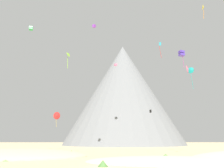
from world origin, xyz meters
TOP-DOWN VIEW (x-y plane):
  - ground_plane at (0.00, 0.00)m, footprint 400.00×400.00m
  - dune_foreground_left at (-17.58, 16.18)m, footprint 29.54×20.88m
  - dune_midground at (9.06, 5.22)m, footprint 27.21×15.89m
  - bush_low_patch at (-7.86, 22.69)m, footprint 2.12×2.12m
  - bush_far_left at (16.35, 12.54)m, footprint 2.88×2.88m
  - bush_far_right at (10.38, 15.38)m, footprint 2.44×2.44m
  - bush_near_left at (-0.74, 0.99)m, footprint 1.44×1.44m
  - bush_mid_center at (-15.46, 8.33)m, footprint 1.61×1.61m
  - rock_massif at (7.44, 100.21)m, footprint 72.80×72.80m
  - kite_green_high at (-21.26, 29.80)m, footprint 1.12×1.16m
  - kite_pink_high at (2.84, 59.11)m, footprint 1.30×1.29m
  - kite_cyan_high at (13.91, 29.85)m, footprint 0.61×0.61m
  - kite_lime_mid at (-9.38, 22.10)m, footprint 0.69×0.98m
  - kite_violet_high at (-4.89, 42.20)m, footprint 1.27×1.27m
  - kite_rainbow_mid at (18.06, 21.76)m, footprint 1.35×1.93m
  - kite_yellow_high at (23.05, 21.78)m, footprint 1.08×1.60m
  - kite_indigo_mid at (19.57, 29.68)m, footprint 1.59×1.54m
  - kite_red_low at (-16.74, 47.50)m, footprint 2.19×1.95m
  - kite_teal_mid at (22.50, 31.95)m, footprint 1.60×1.31m
  - kite_black_low at (10.60, 29.71)m, footprint 0.42×0.70m

SIDE VIEW (x-z plane):
  - ground_plane at x=0.00m, z-range 0.00..0.00m
  - dune_foreground_left at x=-17.58m, z-range -1.48..1.48m
  - dune_midground at x=9.06m, z-range -0.89..0.89m
  - bush_mid_center at x=-15.46m, z-range 0.00..0.42m
  - bush_far_right at x=10.38m, z-range 0.00..0.61m
  - bush_far_left at x=16.35m, z-range 0.00..0.70m
  - bush_near_left at x=-0.74m, z-range 0.00..0.81m
  - bush_low_patch at x=-7.86m, z-range 0.00..0.89m
  - kite_black_low at x=10.60m, z-range 9.64..10.48m
  - kite_red_low at x=-16.74m, z-range 8.21..12.96m
  - kite_rainbow_mid at x=18.06m, z-range 17.72..19.68m
  - kite_teal_mid at x=22.50m, z-range 18.41..24.52m
  - kite_lime_mid at x=-9.38m, z-range 19.77..23.59m
  - kite_indigo_mid at x=19.57m, z-range 23.22..27.91m
  - rock_massif at x=7.44m, z-range -1.58..54.91m
  - kite_cyan_high at x=13.91m, z-range 25.21..29.74m
  - kite_pink_high at x=2.84m, z-range 31.44..32.41m
  - kite_green_high at x=-21.26m, z-range 32.15..33.14m
  - kite_yellow_high at x=23.05m, z-range 32.62..36.38m
  - kite_violet_high at x=-4.89m, z-range 39.49..40.34m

